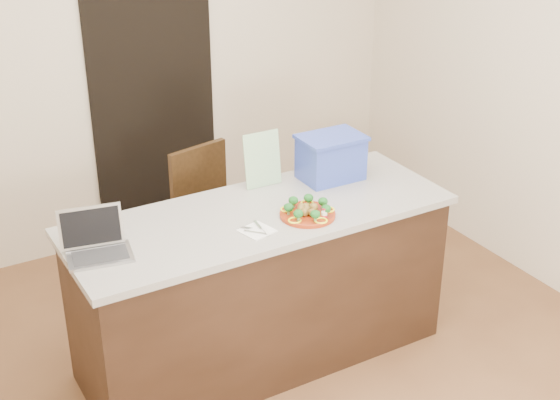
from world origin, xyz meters
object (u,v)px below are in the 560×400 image
plate (307,214)px  yogurt_bottle (324,215)px  laptop (96,242)px  chair (207,212)px  napkin (257,231)px  blue_box (331,157)px  island (261,286)px

plate → yogurt_bottle: size_ratio=4.30×
laptop → plate: bearing=1.5°
plate → chair: bearing=96.9°
laptop → chair: bearing=52.0°
laptop → chair: 1.33m
laptop → chair: size_ratio=0.35×
napkin → yogurt_bottle: size_ratio=2.19×
plate → blue_box: blue_box is taller
napkin → yogurt_bottle: (0.36, -0.06, 0.02)m
yogurt_bottle → blue_box: size_ratio=0.19×
chair → yogurt_bottle: bearing=-93.7°
laptop → blue_box: (1.44, 0.16, 0.07)m
plate → napkin: bearing=-177.2°
plate → chair: chair is taller
napkin → blue_box: blue_box is taller
plate → blue_box: size_ratio=0.80×
island → blue_box: (0.56, 0.18, 0.59)m
plate → napkin: plate is taller
island → blue_box: 0.83m
plate → yogurt_bottle: yogurt_bottle is taller
napkin → blue_box: 0.77m
island → plate: bearing=-41.0°
laptop → chair: laptop is taller
napkin → chair: size_ratio=0.16×
napkin → island: bearing=56.6°
laptop → napkin: bearing=-3.3°
chair → blue_box: bearing=-66.2°
plate → blue_box: (0.37, 0.34, 0.12)m
yogurt_bottle → plate: bearing=122.2°
laptop → island: bearing=10.1°
island → napkin: 0.51m
blue_box → yogurt_bottle: bearing=-126.2°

